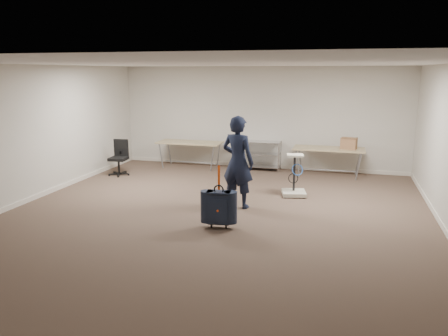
% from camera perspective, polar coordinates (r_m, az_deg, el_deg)
% --- Properties ---
extents(ground, '(9.00, 9.00, 0.00)m').
position_cam_1_polar(ground, '(8.21, -1.36, -6.41)').
color(ground, '#4C392E').
rests_on(ground, ground).
extents(room_shell, '(8.00, 9.00, 9.00)m').
position_cam_1_polar(room_shell, '(9.46, 1.08, -3.51)').
color(room_shell, beige).
rests_on(room_shell, ground).
extents(folding_table_left, '(1.80, 0.75, 0.73)m').
position_cam_1_polar(folding_table_left, '(12.27, -4.49, 3.18)').
color(folding_table_left, '#8F7B57').
rests_on(folding_table_left, ground).
extents(folding_table_right, '(1.80, 0.75, 0.73)m').
position_cam_1_polar(folding_table_right, '(11.55, 13.53, 2.28)').
color(folding_table_right, '#8F7B57').
rests_on(folding_table_right, ground).
extents(wire_shelf, '(1.22, 0.47, 0.80)m').
position_cam_1_polar(wire_shelf, '(12.05, 4.46, 1.86)').
color(wire_shelf, silver).
rests_on(wire_shelf, ground).
extents(person, '(0.76, 0.59, 1.83)m').
position_cam_1_polar(person, '(8.59, 1.82, 0.78)').
color(person, black).
rests_on(person, ground).
extents(suitcase, '(0.43, 0.29, 1.11)m').
position_cam_1_polar(suitcase, '(7.53, -0.68, -5.15)').
color(suitcase, black).
rests_on(suitcase, ground).
extents(office_chair, '(0.56, 0.56, 0.92)m').
position_cam_1_polar(office_chair, '(11.75, -13.51, 0.47)').
color(office_chair, black).
rests_on(office_chair, ground).
extents(equipment_cart, '(0.60, 0.60, 0.92)m').
position_cam_1_polar(equipment_cart, '(9.64, 9.14, -2.19)').
color(equipment_cart, beige).
rests_on(equipment_cart, ground).
extents(cardboard_box, '(0.43, 0.35, 0.28)m').
position_cam_1_polar(cardboard_box, '(11.54, 15.99, 3.11)').
color(cardboard_box, olive).
rests_on(cardboard_box, folding_table_right).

